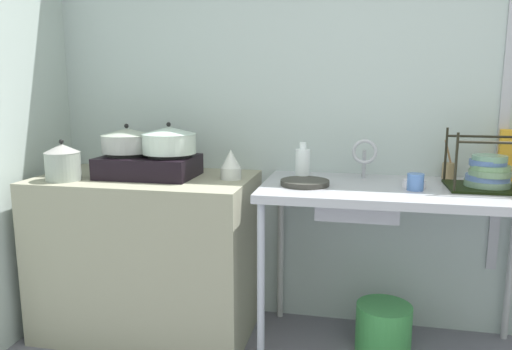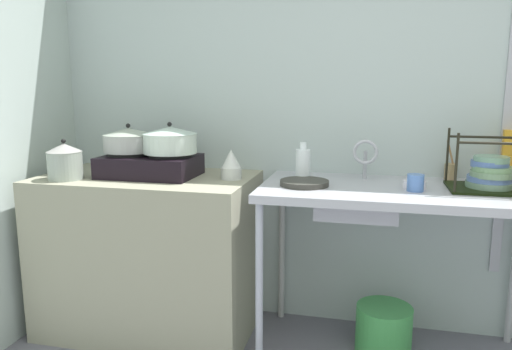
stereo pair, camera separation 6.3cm
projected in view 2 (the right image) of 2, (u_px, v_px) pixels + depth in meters
wall_back at (414, 104)px, 2.59m from camera, size 4.86×0.10×2.52m
wall_metal_strip at (512, 79)px, 2.40m from camera, size 0.05×0.01×2.02m
counter_concrete at (150, 253)px, 2.69m from camera, size 1.14×0.66×0.87m
counter_sink at (398, 201)px, 2.32m from camera, size 1.32×0.66×0.87m
stove at (150, 165)px, 2.59m from camera, size 0.50×0.34×0.13m
pot_on_left_burner at (129, 140)px, 2.60m from camera, size 0.27×0.27×0.15m
pot_on_right_burner at (170, 140)px, 2.54m from camera, size 0.29×0.29×0.16m
pot_beside_stove at (65, 161)px, 2.50m from camera, size 0.18×0.18×0.21m
percolator at (231, 165)px, 2.51m from camera, size 0.11×0.11×0.15m
sink_basin at (357, 200)px, 2.35m from camera, size 0.38×0.37×0.14m
faucet at (365, 154)px, 2.47m from camera, size 0.13×0.07×0.21m
frying_pan at (304, 183)px, 2.36m from camera, size 0.24×0.24×0.03m
dish_rack at (490, 175)px, 2.24m from camera, size 0.37×0.29×0.28m
cup_by_rack at (415, 183)px, 2.22m from camera, size 0.08×0.08×0.08m
small_bowl_on_drainboard at (414, 184)px, 2.29m from camera, size 0.11×0.11×0.04m
bottle_by_sink at (303, 164)px, 2.48m from camera, size 0.07×0.07×0.19m
utensil_jar at (451, 171)px, 2.51m from camera, size 0.06×0.06×0.20m
bucket_on_floor at (384, 330)px, 2.47m from camera, size 0.28×0.28×0.25m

